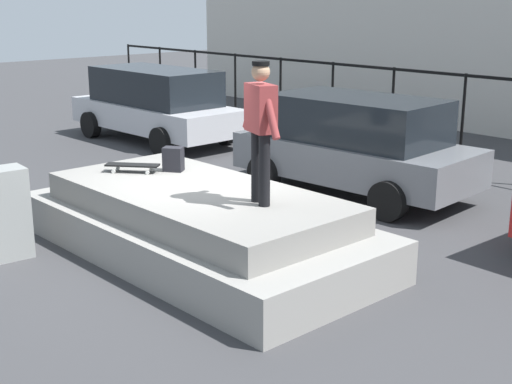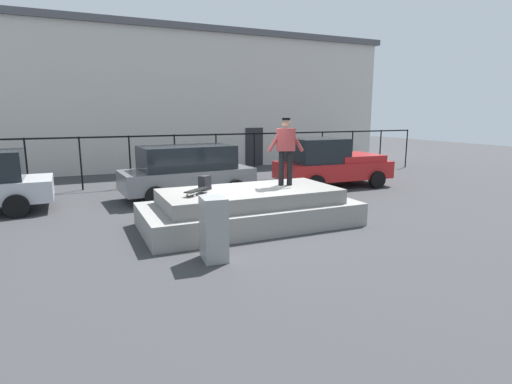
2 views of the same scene
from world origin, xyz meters
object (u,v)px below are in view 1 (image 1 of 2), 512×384
at_px(skateboarder, 261,122).
at_px(skateboard, 132,165).
at_px(car_grey_hatchback_mid, 356,143).
at_px(car_silver_hatchback_near, 155,103).
at_px(backpack, 173,159).
at_px(utility_box, 4,214).

distance_m(skateboarder, skateboard, 2.63).
bearing_deg(skateboarder, car_grey_hatchback_mid, 113.29).
bearing_deg(car_grey_hatchback_mid, car_silver_hatchback_near, 178.19).
distance_m(backpack, utility_box, 2.46).
relative_size(skateboarder, car_silver_hatchback_near, 0.36).
xyz_separation_m(skateboard, utility_box, (-0.23, -1.86, -0.40)).
relative_size(skateboarder, backpack, 4.90).
height_order(backpack, utility_box, backpack).
height_order(skateboarder, utility_box, skateboarder).
bearing_deg(utility_box, car_silver_hatchback_near, 135.94).
xyz_separation_m(car_grey_hatchback_mid, utility_box, (-1.06, -5.89, -0.30)).
height_order(skateboarder, backpack, skateboarder).
relative_size(car_silver_hatchback_near, utility_box, 3.90).
bearing_deg(skateboard, utility_box, -97.02).
distance_m(skateboarder, car_grey_hatchback_mid, 4.22).
bearing_deg(skateboarder, backpack, 174.02).
height_order(skateboard, car_grey_hatchback_mid, car_grey_hatchback_mid).
bearing_deg(car_silver_hatchback_near, backpack, -32.54).
bearing_deg(skateboard, car_grey_hatchback_mid, 78.38).
bearing_deg(utility_box, skateboarder, 43.45).
xyz_separation_m(skateboard, car_silver_hatchback_near, (-5.52, 4.23, -0.09)).
bearing_deg(skateboarder, car_silver_hatchback_near, 153.58).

